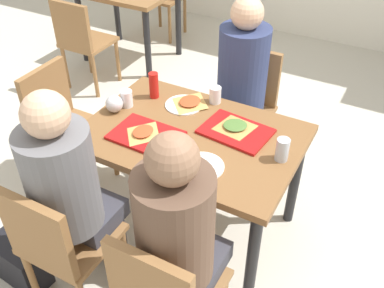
{
  "coord_description": "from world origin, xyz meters",
  "views": [
    {
      "loc": [
        0.9,
        -1.67,
        2.13
      ],
      "look_at": [
        0.0,
        0.0,
        0.65
      ],
      "focal_mm": 41.12,
      "sensor_mm": 36.0,
      "label": 1
    }
  ],
  "objects_px": {
    "chair_left_end": "(62,120)",
    "plastic_cup_a": "(215,95)",
    "plastic_cup_c": "(127,98)",
    "soda_can": "(282,150)",
    "plastic_cup_b": "(163,164)",
    "paper_plate_near_edge": "(202,166)",
    "handbag": "(20,262)",
    "foil_bundle": "(114,104)",
    "person_far_side": "(240,78)",
    "condiment_bottle": "(154,85)",
    "tray_red_near": "(146,135)",
    "tray_red_far": "(236,131)",
    "background_table": "(129,1)",
    "chair_near_left": "(59,242)",
    "pizza_slice_c": "(190,102)",
    "person_in_red": "(70,186)",
    "pizza_slice_a": "(143,132)",
    "paper_plate_center": "(184,105)",
    "background_chair_near": "(81,39)",
    "main_table": "(192,147)",
    "person_in_brown_jacket": "(179,232)",
    "chair_far_side": "(246,101)",
    "pizza_slice_b": "(235,126)"
  },
  "relations": [
    {
      "from": "plastic_cup_a",
      "to": "plastic_cup_b",
      "type": "height_order",
      "value": "same"
    },
    {
      "from": "tray_red_far",
      "to": "handbag",
      "type": "bearing_deg",
      "value": -132.47
    },
    {
      "from": "handbag",
      "to": "plastic_cup_a",
      "type": "bearing_deg",
      "value": 61.84
    },
    {
      "from": "condiment_bottle",
      "to": "foil_bundle",
      "type": "bearing_deg",
      "value": -115.75
    },
    {
      "from": "person_in_brown_jacket",
      "to": "paper_plate_center",
      "type": "bearing_deg",
      "value": 118.22
    },
    {
      "from": "plastic_cup_b",
      "to": "soda_can",
      "type": "xyz_separation_m",
      "value": [
        0.46,
        0.36,
        0.01
      ]
    },
    {
      "from": "person_far_side",
      "to": "pizza_slice_c",
      "type": "height_order",
      "value": "person_far_side"
    },
    {
      "from": "soda_can",
      "to": "background_table",
      "type": "relative_size",
      "value": 0.14
    },
    {
      "from": "paper_plate_center",
      "to": "background_chair_near",
      "type": "height_order",
      "value": "background_chair_near"
    },
    {
      "from": "background_chair_near",
      "to": "paper_plate_near_edge",
      "type": "bearing_deg",
      "value": -34.44
    },
    {
      "from": "chair_near_left",
      "to": "background_table",
      "type": "relative_size",
      "value": 0.94
    },
    {
      "from": "plastic_cup_c",
      "to": "soda_can",
      "type": "relative_size",
      "value": 0.82
    },
    {
      "from": "person_in_red",
      "to": "condiment_bottle",
      "type": "relative_size",
      "value": 7.85
    },
    {
      "from": "plastic_cup_c",
      "to": "plastic_cup_a",
      "type": "bearing_deg",
      "value": 32.82
    },
    {
      "from": "soda_can",
      "to": "foil_bundle",
      "type": "xyz_separation_m",
      "value": [
        -0.99,
        -0.04,
        -0.01
      ]
    },
    {
      "from": "person_far_side",
      "to": "pizza_slice_a",
      "type": "bearing_deg",
      "value": -105.39
    },
    {
      "from": "tray_red_far",
      "to": "pizza_slice_c",
      "type": "xyz_separation_m",
      "value": [
        -0.35,
        0.13,
        0.01
      ]
    },
    {
      "from": "person_far_side",
      "to": "soda_can",
      "type": "height_order",
      "value": "person_far_side"
    },
    {
      "from": "pizza_slice_c",
      "to": "plastic_cup_a",
      "type": "bearing_deg",
      "value": 38.21
    },
    {
      "from": "person_in_red",
      "to": "plastic_cup_b",
      "type": "xyz_separation_m",
      "value": [
        0.32,
        0.3,
        0.03
      ]
    },
    {
      "from": "chair_left_end",
      "to": "plastic_cup_a",
      "type": "height_order",
      "value": "chair_left_end"
    },
    {
      "from": "person_in_red",
      "to": "soda_can",
      "type": "xyz_separation_m",
      "value": [
        0.78,
        0.66,
        0.04
      ]
    },
    {
      "from": "paper_plate_center",
      "to": "pizza_slice_a",
      "type": "bearing_deg",
      "value": -96.74
    },
    {
      "from": "background_table",
      "to": "chair_far_side",
      "type": "bearing_deg",
      "value": -30.73
    },
    {
      "from": "chair_left_end",
      "to": "tray_red_near",
      "type": "xyz_separation_m",
      "value": [
        0.76,
        -0.14,
        0.24
      ]
    },
    {
      "from": "pizza_slice_c",
      "to": "handbag",
      "type": "bearing_deg",
      "value": -115.16
    },
    {
      "from": "paper_plate_near_edge",
      "to": "condiment_bottle",
      "type": "xyz_separation_m",
      "value": [
        -0.55,
        0.44,
        0.08
      ]
    },
    {
      "from": "soda_can",
      "to": "tray_red_far",
      "type": "bearing_deg",
      "value": 160.94
    },
    {
      "from": "tray_red_far",
      "to": "person_far_side",
      "type": "bearing_deg",
      "value": 111.17
    },
    {
      "from": "main_table",
      "to": "person_far_side",
      "type": "relative_size",
      "value": 0.92
    },
    {
      "from": "person_far_side",
      "to": "foil_bundle",
      "type": "distance_m",
      "value": 0.83
    },
    {
      "from": "paper_plate_center",
      "to": "tray_red_far",
      "type": "bearing_deg",
      "value": -14.88
    },
    {
      "from": "person_in_red",
      "to": "soda_can",
      "type": "bearing_deg",
      "value": 40.32
    },
    {
      "from": "plastic_cup_a",
      "to": "pizza_slice_c",
      "type": "bearing_deg",
      "value": -141.79
    },
    {
      "from": "paper_plate_center",
      "to": "pizza_slice_c",
      "type": "distance_m",
      "value": 0.04
    },
    {
      "from": "chair_near_left",
      "to": "pizza_slice_c",
      "type": "height_order",
      "value": "chair_near_left"
    },
    {
      "from": "paper_plate_center",
      "to": "soda_can",
      "type": "xyz_separation_m",
      "value": [
        0.67,
        -0.2,
        0.06
      ]
    },
    {
      "from": "chair_near_left",
      "to": "pizza_slice_a",
      "type": "distance_m",
      "value": 0.69
    },
    {
      "from": "chair_left_end",
      "to": "soda_can",
      "type": "distance_m",
      "value": 1.49
    },
    {
      "from": "main_table",
      "to": "pizza_slice_a",
      "type": "xyz_separation_m",
      "value": [
        -0.22,
        -0.14,
        0.12
      ]
    },
    {
      "from": "condiment_bottle",
      "to": "background_chair_near",
      "type": "xyz_separation_m",
      "value": [
        -1.29,
        0.82,
        -0.31
      ]
    },
    {
      "from": "plastic_cup_c",
      "to": "background_table",
      "type": "bearing_deg",
      "value": 125.03
    },
    {
      "from": "person_far_side",
      "to": "condiment_bottle",
      "type": "xyz_separation_m",
      "value": [
        -0.38,
        -0.42,
        0.06
      ]
    },
    {
      "from": "main_table",
      "to": "pizza_slice_a",
      "type": "relative_size",
      "value": 6.43
    },
    {
      "from": "plastic_cup_b",
      "to": "person_in_brown_jacket",
      "type": "bearing_deg",
      "value": -49.33
    },
    {
      "from": "person_in_brown_jacket",
      "to": "handbag",
      "type": "relative_size",
      "value": 3.93
    },
    {
      "from": "paper_plate_center",
      "to": "handbag",
      "type": "distance_m",
      "value": 1.27
    },
    {
      "from": "pizza_slice_b",
      "to": "plastic_cup_a",
      "type": "relative_size",
      "value": 2.51
    },
    {
      "from": "paper_plate_near_edge",
      "to": "handbag",
      "type": "relative_size",
      "value": 0.69
    },
    {
      "from": "chair_near_left",
      "to": "plastic_cup_b",
      "type": "height_order",
      "value": "chair_near_left"
    }
  ]
}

